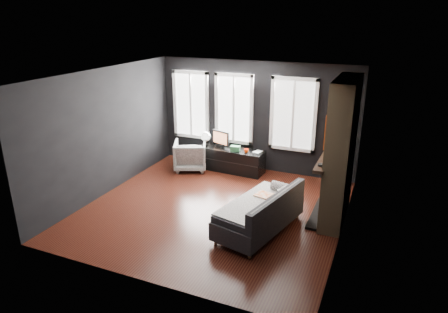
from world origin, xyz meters
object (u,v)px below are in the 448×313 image
at_px(sofa, 259,210).
at_px(mantel_vase, 331,144).
at_px(monitor, 221,138).
at_px(book, 255,147).
at_px(media_console, 231,160).
at_px(mug, 246,150).
at_px(armchair, 190,154).

height_order(sofa, mantel_vase, mantel_vase).
height_order(monitor, book, monitor).
distance_m(media_console, mug, 0.57).
bearing_deg(book, media_console, -175.69).
bearing_deg(armchair, book, 168.27).
bearing_deg(mug, armchair, -172.53).
bearing_deg(monitor, mantel_vase, -1.23).
height_order(media_console, mantel_vase, mantel_vase).
height_order(sofa, media_console, sofa).
bearing_deg(book, armchair, -167.94).
bearing_deg(media_console, sofa, -54.69).
bearing_deg(armchair, sofa, 115.26).
xyz_separation_m(monitor, mantel_vase, (2.82, -1.09, 0.52)).
bearing_deg(mantel_vase, sofa, -122.86).
height_order(monitor, mug, monitor).
xyz_separation_m(mug, book, (0.17, 0.15, 0.06)).
relative_size(mug, book, 0.51).
distance_m(monitor, mug, 0.77).
distance_m(armchair, monitor, 0.87).
relative_size(armchair, book, 3.54).
height_order(media_console, monitor, monitor).
relative_size(armchair, monitor, 1.51).
bearing_deg(armchair, mantel_vase, 144.09).
height_order(sofa, armchair, sofa).
distance_m(armchair, media_console, 1.04).
bearing_deg(monitor, sofa, -33.98).
bearing_deg(media_console, mug, -10.64).
distance_m(armchair, book, 1.66).
bearing_deg(media_console, armchair, -160.05).
bearing_deg(mug, mantel_vase, -24.28).
bearing_deg(armchair, media_console, 172.81).
relative_size(sofa, mug, 16.36).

